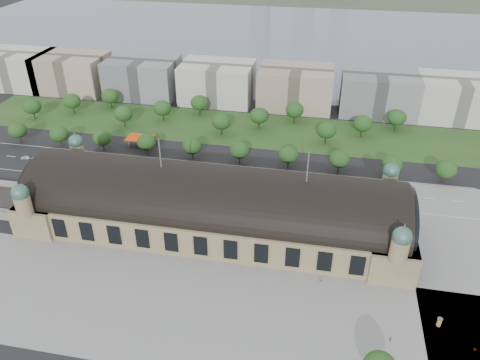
% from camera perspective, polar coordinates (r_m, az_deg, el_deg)
% --- Properties ---
extents(ground, '(900.00, 900.00, 0.00)m').
position_cam_1_polar(ground, '(188.96, -3.14, -5.73)').
color(ground, black).
rests_on(ground, ground).
extents(station, '(150.00, 48.40, 44.30)m').
position_cam_1_polar(station, '(182.95, -3.24, -3.17)').
color(station, '#9C8B61').
rests_on(station, ground).
extents(plaza_south, '(190.00, 48.00, 0.12)m').
position_cam_1_polar(plaza_south, '(155.38, -3.40, -15.82)').
color(plaza_south, gray).
rests_on(plaza_south, ground).
extents(road_slab, '(260.00, 26.00, 0.10)m').
position_cam_1_polar(road_slab, '(224.00, -5.82, 0.65)').
color(road_slab, black).
rests_on(road_slab, ground).
extents(grass_belt, '(300.00, 45.00, 0.10)m').
position_cam_1_polar(grass_belt, '(269.91, -1.57, 6.42)').
color(grass_belt, '#274C1E').
rests_on(grass_belt, ground).
extents(petrol_station, '(14.00, 13.00, 5.05)m').
position_cam_1_polar(petrol_station, '(255.76, -11.51, 5.01)').
color(petrol_station, '#E3440D').
rests_on(petrol_station, ground).
extents(lake, '(700.00, 320.00, 0.08)m').
position_cam_1_polar(lake, '(459.75, 6.04, 16.88)').
color(lake, slate).
rests_on(lake, ground).
extents(office_0, '(45.00, 32.00, 24.00)m').
position_cam_1_polar(office_0, '(362.81, -25.36, 12.12)').
color(office_0, beige).
rests_on(office_0, ground).
extents(office_1, '(45.00, 32.00, 24.00)m').
position_cam_1_polar(office_1, '(341.37, -19.74, 12.22)').
color(office_1, tan).
rests_on(office_1, ground).
extents(office_2, '(45.00, 32.00, 24.00)m').
position_cam_1_polar(office_2, '(319.63, -11.74, 12.15)').
color(office_2, gray).
rests_on(office_2, ground).
extents(office_3, '(45.00, 32.00, 24.00)m').
position_cam_1_polar(office_3, '(304.62, -2.79, 11.81)').
color(office_3, beige).
rests_on(office_3, ground).
extents(office_4, '(45.00, 32.00, 24.00)m').
position_cam_1_polar(office_4, '(297.36, 6.81, 11.13)').
color(office_4, tan).
rests_on(office_4, ground).
extents(office_5, '(45.00, 32.00, 24.00)m').
position_cam_1_polar(office_5, '(298.42, 16.55, 10.12)').
color(office_5, gray).
rests_on(office_5, ground).
extents(office_6, '(45.00, 32.00, 24.00)m').
position_cam_1_polar(office_6, '(306.43, 24.99, 9.01)').
color(office_6, beige).
rests_on(office_6, ground).
extents(tree_row_0, '(9.60, 9.60, 11.52)m').
position_cam_1_polar(tree_row_0, '(275.71, -25.48, 5.50)').
color(tree_row_0, '#2D2116').
rests_on(tree_row_0, ground).
extents(tree_row_1, '(9.60, 9.60, 11.52)m').
position_cam_1_polar(tree_row_1, '(262.63, -21.18, 5.26)').
color(tree_row_1, '#2D2116').
rests_on(tree_row_1, ground).
extents(tree_row_2, '(9.60, 9.60, 11.52)m').
position_cam_1_polar(tree_row_2, '(251.17, -16.47, 4.95)').
color(tree_row_2, '#2D2116').
rests_on(tree_row_2, ground).
extents(tree_row_3, '(9.60, 9.60, 11.52)m').
position_cam_1_polar(tree_row_3, '(241.55, -11.35, 4.58)').
color(tree_row_3, '#2D2116').
rests_on(tree_row_3, ground).
extents(tree_row_4, '(9.60, 9.60, 11.52)m').
position_cam_1_polar(tree_row_4, '(234.01, -5.85, 4.15)').
color(tree_row_4, '#2D2116').
rests_on(tree_row_4, ground).
extents(tree_row_5, '(9.60, 9.60, 11.52)m').
position_cam_1_polar(tree_row_5, '(228.75, -0.06, 3.65)').
color(tree_row_5, '#2D2116').
rests_on(tree_row_5, ground).
extents(tree_row_6, '(9.60, 9.60, 11.52)m').
position_cam_1_polar(tree_row_6, '(225.93, 5.93, 3.09)').
color(tree_row_6, '#2D2116').
rests_on(tree_row_6, ground).
extents(tree_row_7, '(9.60, 9.60, 11.52)m').
position_cam_1_polar(tree_row_7, '(225.65, 12.00, 2.49)').
color(tree_row_7, '#2D2116').
rests_on(tree_row_7, ground).
extents(tree_row_8, '(9.60, 9.60, 11.52)m').
position_cam_1_polar(tree_row_8, '(227.90, 18.01, 1.87)').
color(tree_row_8, '#2D2116').
rests_on(tree_row_8, ground).
extents(tree_row_9, '(9.60, 9.60, 11.52)m').
position_cam_1_polar(tree_row_9, '(232.62, 23.84, 1.25)').
color(tree_row_9, '#2D2116').
rests_on(tree_row_9, ground).
extents(tree_belt_0, '(10.40, 10.40, 12.48)m').
position_cam_1_polar(tree_belt_0, '(303.29, -24.02, 8.21)').
color(tree_belt_0, '#2D2116').
rests_on(tree_belt_0, ground).
extents(tree_belt_1, '(10.40, 10.40, 12.48)m').
position_cam_1_polar(tree_belt_1, '(302.60, -19.80, 9.04)').
color(tree_belt_1, '#2D2116').
rests_on(tree_belt_1, ground).
extents(tree_belt_2, '(10.40, 10.40, 12.48)m').
position_cam_1_polar(tree_belt_2, '(303.58, -15.57, 9.82)').
color(tree_belt_2, '#2D2116').
rests_on(tree_belt_2, ground).
extents(tree_belt_3, '(10.40, 10.40, 12.48)m').
position_cam_1_polar(tree_belt_3, '(275.68, -14.03, 7.85)').
color(tree_belt_3, '#2D2116').
rests_on(tree_belt_3, ground).
extents(tree_belt_4, '(10.40, 10.40, 12.48)m').
position_cam_1_polar(tree_belt_4, '(278.84, -9.45, 8.64)').
color(tree_belt_4, '#2D2116').
rests_on(tree_belt_4, ground).
extents(tree_belt_5, '(10.40, 10.40, 12.48)m').
position_cam_1_polar(tree_belt_5, '(283.74, -4.99, 9.36)').
color(tree_belt_5, '#2D2116').
rests_on(tree_belt_5, ground).
extents(tree_belt_6, '(10.40, 10.40, 12.48)m').
position_cam_1_polar(tree_belt_6, '(257.91, -2.30, 7.13)').
color(tree_belt_6, '#2D2116').
rests_on(tree_belt_6, ground).
extents(tree_belt_7, '(10.40, 10.40, 12.48)m').
position_cam_1_polar(tree_belt_7, '(265.39, 2.33, 7.85)').
color(tree_belt_7, '#2D2116').
rests_on(tree_belt_7, ground).
extents(tree_belt_8, '(10.40, 10.40, 12.48)m').
position_cam_1_polar(tree_belt_8, '(274.51, 6.69, 8.49)').
color(tree_belt_8, '#2D2116').
rests_on(tree_belt_8, ground).
extents(tree_belt_9, '(10.40, 10.40, 12.48)m').
position_cam_1_polar(tree_belt_9, '(252.05, 10.51, 6.01)').
color(tree_belt_9, '#2D2116').
rests_on(tree_belt_9, ground).
extents(tree_belt_10, '(10.40, 10.40, 12.48)m').
position_cam_1_polar(tree_belt_10, '(263.84, 14.73, 6.67)').
color(tree_belt_10, '#2D2116').
rests_on(tree_belt_10, ground).
extents(tree_belt_11, '(10.40, 10.40, 12.48)m').
position_cam_1_polar(tree_belt_11, '(276.95, 18.59, 7.24)').
color(tree_belt_11, '#2D2116').
rests_on(tree_belt_11, ground).
extents(traffic_car_0, '(4.76, 2.34, 1.56)m').
position_cam_1_polar(traffic_car_0, '(259.79, -24.71, 2.50)').
color(traffic_car_0, white).
rests_on(traffic_car_0, ground).
extents(traffic_car_1, '(4.07, 1.74, 1.30)m').
position_cam_1_polar(traffic_car_1, '(257.06, -23.55, 2.45)').
color(traffic_car_1, gray).
rests_on(traffic_car_1, ground).
extents(traffic_car_3, '(5.24, 2.46, 1.48)m').
position_cam_1_polar(traffic_car_3, '(232.62, -9.84, 1.78)').
color(traffic_car_3, maroon).
rests_on(traffic_car_3, ground).
extents(traffic_car_4, '(4.03, 1.62, 1.37)m').
position_cam_1_polar(traffic_car_4, '(218.56, 1.35, 0.18)').
color(traffic_car_4, '#1E1A4A').
rests_on(traffic_car_4, ground).
extents(traffic_car_5, '(4.85, 1.85, 1.58)m').
position_cam_1_polar(traffic_car_5, '(216.52, 7.89, -0.44)').
color(traffic_car_5, '#54585B').
rests_on(traffic_car_5, ground).
extents(traffic_car_6, '(5.75, 3.08, 1.54)m').
position_cam_1_polar(traffic_car_6, '(210.51, 15.15, -2.36)').
color(traffic_car_6, white).
rests_on(traffic_car_6, ground).
extents(parked_car_0, '(4.43, 3.47, 1.41)m').
position_cam_1_polar(parked_car_0, '(226.94, -16.24, 0.09)').
color(parked_car_0, black).
rests_on(parked_car_0, ground).
extents(parked_car_1, '(6.55, 5.16, 1.66)m').
position_cam_1_polar(parked_car_1, '(224.33, -15.17, -0.09)').
color(parked_car_1, maroon).
rests_on(parked_car_1, ground).
extents(parked_car_2, '(5.12, 3.70, 1.38)m').
position_cam_1_polar(parked_car_2, '(233.81, -19.54, 0.44)').
color(parked_car_2, '#1A2648').
rests_on(parked_car_2, ground).
extents(parked_car_3, '(5.09, 4.19, 1.63)m').
position_cam_1_polar(parked_car_3, '(225.56, -16.62, -0.15)').
color(parked_car_3, slate).
rests_on(parked_car_3, ground).
extents(parked_car_4, '(4.94, 3.96, 1.58)m').
position_cam_1_polar(parked_car_4, '(224.38, -16.71, -0.35)').
color(parked_car_4, silver).
rests_on(parked_car_4, ground).
extents(parked_car_5, '(5.47, 4.70, 1.40)m').
position_cam_1_polar(parked_car_5, '(212.31, -6.30, -1.05)').
color(parked_car_5, '#95979D').
rests_on(parked_car_5, ground).
extents(parked_car_6, '(6.02, 4.45, 1.62)m').
position_cam_1_polar(parked_car_6, '(213.09, -9.18, -1.12)').
color(parked_car_6, black).
rests_on(parked_car_6, ground).
extents(bus_west, '(12.62, 3.76, 3.47)m').
position_cam_1_polar(bus_west, '(208.93, -0.46, -1.08)').
color(bus_west, '#BB3F1E').
rests_on(bus_west, ground).
extents(bus_mid, '(12.01, 3.30, 3.31)m').
position_cam_1_polar(bus_mid, '(210.93, -3.19, -0.81)').
color(bus_mid, beige).
rests_on(bus_mid, ground).
extents(bus_east, '(13.15, 4.10, 3.60)m').
position_cam_1_polar(bus_east, '(206.21, 6.10, -1.74)').
color(bus_east, silver).
rests_on(bus_east, ground).
extents(advertising_column, '(1.63, 1.63, 3.10)m').
position_cam_1_polar(advertising_column, '(162.40, 23.12, -15.64)').
color(advertising_column, '#D84736').
rests_on(advertising_column, ground).
extents(pedestrian_0, '(0.92, 0.75, 1.63)m').
position_cam_1_polar(pedestrian_0, '(165.97, 9.80, -12.14)').
color(pedestrian_0, gray).
rests_on(pedestrian_0, ground).
extents(pedestrian_1, '(0.70, 0.79, 1.82)m').
position_cam_1_polar(pedestrian_1, '(153.66, 17.87, -18.00)').
color(pedestrian_1, gray).
rests_on(pedestrian_1, ground).
extents(pedestrian_3, '(1.16, 0.96, 1.79)m').
position_cam_1_polar(pedestrian_3, '(160.03, 26.71, -17.98)').
color(pedestrian_3, gray).
rests_on(pedestrian_3, ground).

